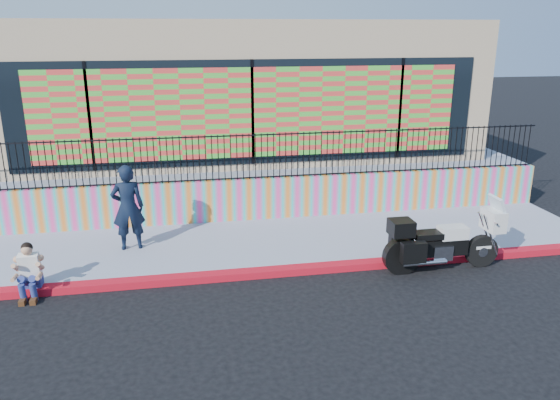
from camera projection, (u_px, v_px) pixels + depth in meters
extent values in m
plane|color=black|center=(281.00, 274.00, 11.64)|extent=(90.00, 90.00, 0.00)
cube|color=red|center=(281.00, 271.00, 11.61)|extent=(16.00, 0.30, 0.15)
cube|color=#898EA4|center=(268.00, 243.00, 13.16)|extent=(16.00, 3.00, 0.15)
cube|color=#F84192|center=(258.00, 199.00, 14.47)|extent=(16.00, 0.20, 1.10)
cube|color=#898EA4|center=(237.00, 159.00, 19.28)|extent=(16.00, 10.00, 1.25)
cube|color=tan|center=(236.00, 84.00, 18.31)|extent=(14.00, 8.00, 4.00)
cube|color=black|center=(252.00, 113.00, 14.66)|extent=(12.60, 0.04, 2.80)
cube|color=#E63A33|center=(253.00, 113.00, 14.63)|extent=(11.48, 0.02, 2.40)
cylinder|color=black|center=(481.00, 251.00, 11.93)|extent=(0.72, 0.15, 0.72)
cylinder|color=black|center=(401.00, 257.00, 11.61)|extent=(0.72, 0.15, 0.72)
cube|color=black|center=(443.00, 246.00, 11.72)|extent=(1.04, 0.31, 0.37)
cube|color=silver|center=(440.00, 251.00, 11.74)|extent=(0.44, 0.37, 0.33)
cube|color=silver|center=(453.00, 232.00, 11.66)|extent=(0.60, 0.35, 0.26)
cube|color=black|center=(427.00, 235.00, 11.56)|extent=(0.60, 0.37, 0.13)
cube|color=silver|center=(493.00, 220.00, 11.76)|extent=(0.33, 0.57, 0.46)
cube|color=silver|center=(497.00, 204.00, 11.66)|extent=(0.20, 0.50, 0.37)
cube|color=black|center=(401.00, 228.00, 11.40)|extent=(0.48, 0.46, 0.33)
cube|color=black|center=(413.00, 252.00, 11.25)|extent=(0.52, 0.20, 0.44)
cube|color=black|center=(401.00, 241.00, 11.86)|extent=(0.52, 0.20, 0.44)
cube|color=silver|center=(482.00, 246.00, 11.90)|extent=(0.35, 0.17, 0.07)
imported|color=black|center=(128.00, 207.00, 12.35)|extent=(0.78, 0.56, 1.99)
cube|color=navy|center=(33.00, 282.00, 10.76)|extent=(0.36, 0.28, 0.18)
cube|color=white|center=(30.00, 266.00, 10.62)|extent=(0.38, 0.27, 0.54)
sphere|color=tan|center=(27.00, 250.00, 10.47)|extent=(0.21, 0.21, 0.21)
cube|color=#472814|center=(23.00, 301.00, 10.39)|extent=(0.11, 0.26, 0.10)
cube|color=#472814|center=(34.00, 300.00, 10.42)|extent=(0.11, 0.26, 0.10)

